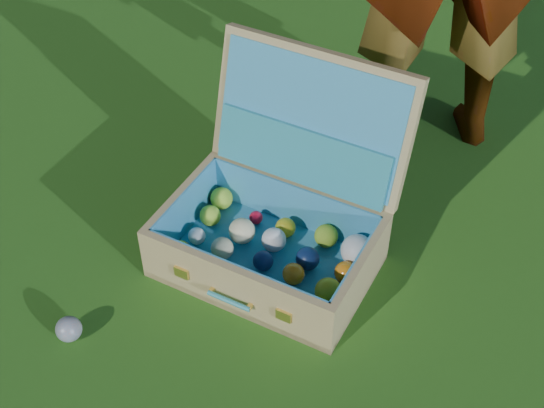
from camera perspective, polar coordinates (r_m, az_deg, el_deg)
The scene contains 3 objects.
ground at distance 1.88m, azimuth 1.55°, elevation -9.08°, with size 60.00×60.00×0.00m, color #215114.
stray_ball at distance 1.89m, azimuth -15.06°, elevation -9.08°, with size 0.06×0.06×0.06m, color teal.
suitcase at distance 1.95m, azimuth 0.88°, elevation -0.39°, with size 0.66×0.63×0.50m.
Camera 1 is at (0.16, -1.13, 1.49)m, focal length 50.00 mm.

